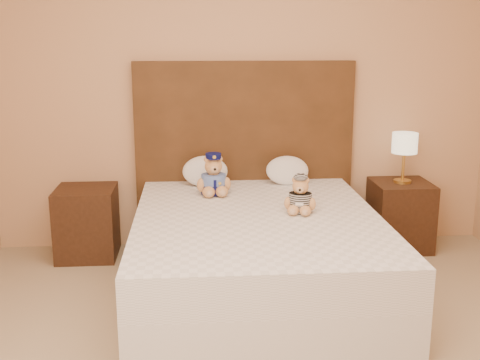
# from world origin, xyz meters

# --- Properties ---
(room_walls) EXTENTS (4.04, 4.52, 2.72)m
(room_walls) POSITION_xyz_m (0.00, 0.46, 1.81)
(room_walls) COLOR tan
(room_walls) RESTS_ON ground
(bed) EXTENTS (1.60, 2.00, 0.55)m
(bed) POSITION_xyz_m (0.00, 1.20, 0.28)
(bed) COLOR white
(bed) RESTS_ON ground
(headboard) EXTENTS (1.75, 0.08, 1.50)m
(headboard) POSITION_xyz_m (0.00, 2.21, 0.75)
(headboard) COLOR #523118
(headboard) RESTS_ON ground
(nightstand_left) EXTENTS (0.45, 0.45, 0.55)m
(nightstand_left) POSITION_xyz_m (-1.25, 2.00, 0.28)
(nightstand_left) COLOR #3A2012
(nightstand_left) RESTS_ON ground
(nightstand_right) EXTENTS (0.45, 0.45, 0.55)m
(nightstand_right) POSITION_xyz_m (1.25, 2.00, 0.28)
(nightstand_right) COLOR #3A2012
(nightstand_right) RESTS_ON ground
(lamp) EXTENTS (0.20, 0.20, 0.40)m
(lamp) POSITION_xyz_m (1.25, 2.00, 0.85)
(lamp) COLOR gold
(lamp) RESTS_ON nightstand_right
(teddy_police) EXTENTS (0.29, 0.28, 0.31)m
(teddy_police) POSITION_xyz_m (-0.27, 1.75, 0.70)
(teddy_police) COLOR #C1844B
(teddy_police) RESTS_ON bed
(teddy_prisoner) EXTENTS (0.26, 0.26, 0.25)m
(teddy_prisoner) POSITION_xyz_m (0.29, 1.24, 0.67)
(teddy_prisoner) COLOR #C1844B
(teddy_prisoner) RESTS_ON bed
(pillow_left) EXTENTS (0.35, 0.23, 0.25)m
(pillow_left) POSITION_xyz_m (-0.32, 2.03, 0.67)
(pillow_left) COLOR white
(pillow_left) RESTS_ON bed
(pillow_right) EXTENTS (0.34, 0.22, 0.24)m
(pillow_right) POSITION_xyz_m (0.32, 2.03, 0.67)
(pillow_right) COLOR white
(pillow_right) RESTS_ON bed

